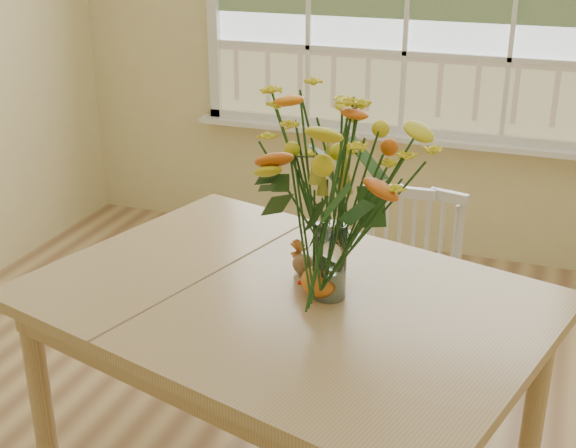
% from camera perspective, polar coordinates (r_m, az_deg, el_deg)
% --- Properties ---
extents(wall_back, '(4.00, 0.02, 2.70)m').
position_cam_1_polar(wall_back, '(4.30, 8.90, 15.10)').
color(wall_back, beige).
rests_on(wall_back, floor).
extents(dining_table, '(1.73, 1.44, 0.80)m').
position_cam_1_polar(dining_table, '(2.38, -0.17, -7.15)').
color(dining_table, tan).
rests_on(dining_table, floor).
extents(windsor_chair, '(0.42, 0.41, 0.86)m').
position_cam_1_polar(windsor_chair, '(3.08, 8.81, -4.81)').
color(windsor_chair, white).
rests_on(windsor_chair, floor).
extents(flower_vase, '(0.47, 0.47, 0.56)m').
position_cam_1_polar(flower_vase, '(2.18, 3.24, 2.50)').
color(flower_vase, white).
rests_on(flower_vase, dining_table).
extents(pumpkin, '(0.12, 0.12, 0.09)m').
position_cam_1_polar(pumpkin, '(2.30, 2.43, -4.36)').
color(pumpkin, '#DC5B19').
rests_on(pumpkin, dining_table).
extents(turkey_figurine, '(0.10, 0.09, 0.11)m').
position_cam_1_polar(turkey_figurine, '(2.41, 1.23, -3.06)').
color(turkey_figurine, '#CCB78C').
rests_on(turkey_figurine, dining_table).
extents(dark_gourd, '(0.13, 0.12, 0.07)m').
position_cam_1_polar(dark_gourd, '(2.35, 2.07, -4.01)').
color(dark_gourd, '#38160F').
rests_on(dark_gourd, dining_table).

